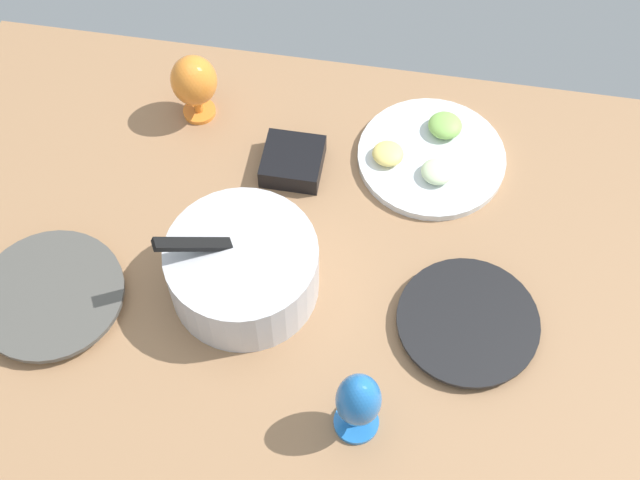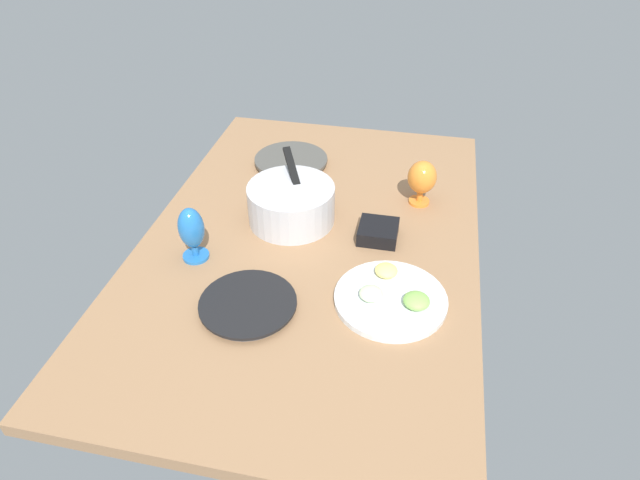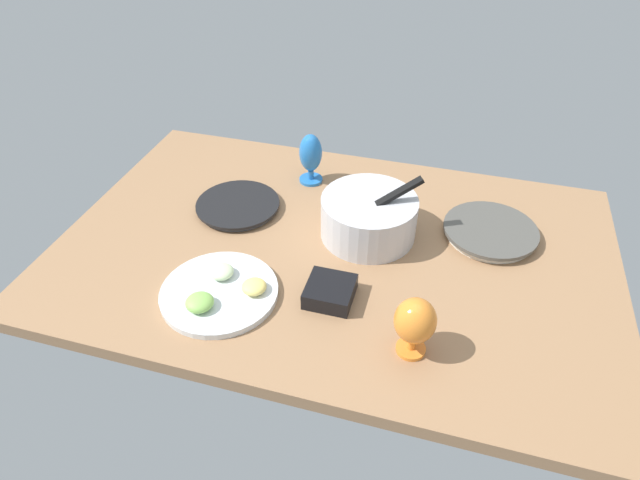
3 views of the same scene
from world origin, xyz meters
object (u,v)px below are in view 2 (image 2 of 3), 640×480
Objects in this scene: dinner_plate_right at (291,161)px; fruit_platter at (391,297)px; square_bowl_black at (378,231)px; hurricane_glass_orange at (422,178)px; dinner_plate_left at (248,305)px; mixing_bowl at (291,202)px; hurricane_glass_blue at (192,230)px.

dinner_plate_right is 0.90× the size of fruit_platter.
hurricane_glass_orange is at bearing -26.64° from square_bowl_black.
mixing_bowl is at bearing -1.99° from dinner_plate_left.
mixing_bowl reaches higher than hurricane_glass_orange.
hurricane_glass_blue is (-59.98, 14.40, 8.45)cm from dinner_plate_right.
mixing_bowl reaches higher than dinner_plate_right.
square_bowl_black is (-3.89, -28.95, -4.26)cm from mixing_bowl.
hurricane_glass_blue reaches higher than dinner_plate_left.
dinner_plate_left is at bearing 145.67° from hurricane_glass_orange.
dinner_plate_left is 38.91cm from fruit_platter.
mixing_bowl is 0.92× the size of fruit_platter.
dinner_plate_right is 52.77cm from hurricane_glass_orange.
fruit_platter is at bearing -96.73° from hurricane_glass_blue.
dinner_plate_right is 54.59cm from square_bowl_black.
dinner_plate_right is 80.78cm from fruit_platter.
mixing_bowl is at bearing 82.36° from square_bowl_black.
dinner_plate_right reaches higher than dinner_plate_left.
fruit_platter reaches higher than dinner_plate_left.
mixing_bowl is 34.32cm from hurricane_glass_blue.
hurricane_glass_blue is (-24.78, 23.53, 3.16)cm from mixing_bowl.
fruit_platter is (10.58, -37.44, 0.20)cm from dinner_plate_left.
hurricane_glass_orange is at bearing -108.18° from dinner_plate_right.
dinner_plate_right is at bearing 33.95° from fruit_platter.
dinner_plate_left is 0.96× the size of dinner_plate_right.
hurricane_glass_blue is (7.02, 59.51, 8.63)cm from fruit_platter.
hurricane_glass_blue reaches higher than fruit_platter.
dinner_plate_right is at bearing 71.82° from hurricane_glass_orange.
square_bowl_black is (20.89, -52.49, -7.42)cm from hurricane_glass_blue.
hurricane_glass_blue reaches higher than square_bowl_black.
dinner_plate_left is 42.79cm from mixing_bowl.
dinner_plate_right is 36.75cm from mixing_bowl.
dinner_plate_left is at bearing 141.68° from square_bowl_black.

